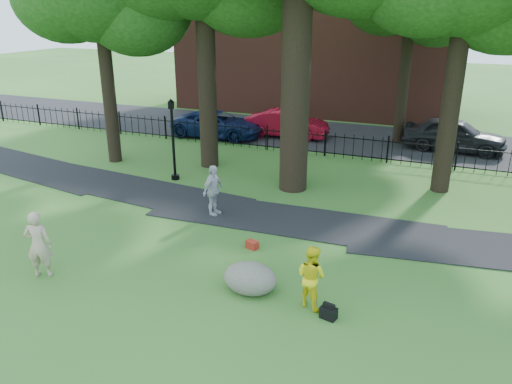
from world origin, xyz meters
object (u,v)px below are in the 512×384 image
at_px(lamppost, 173,141).
at_px(red_sedan, 287,124).
at_px(boulder, 250,276).
at_px(woman, 38,244).
at_px(man, 311,277).

distance_m(lamppost, red_sedan, 8.98).
height_order(boulder, red_sedan, red_sedan).
relative_size(woman, red_sedan, 0.42).
relative_size(woman, boulder, 1.34).
bearing_deg(lamppost, woman, -103.89).
bearing_deg(man, red_sedan, -46.13).
bearing_deg(man, woman, 33.73).
relative_size(woman, man, 1.17).
height_order(man, red_sedan, man).
bearing_deg(lamppost, man, -60.79).
bearing_deg(boulder, woman, -165.72).
xyz_separation_m(woman, man, (7.18, 1.33, -0.14)).
height_order(woman, lamppost, lamppost).
xyz_separation_m(woman, red_sedan, (1.26, 17.06, -0.20)).
height_order(boulder, lamppost, lamppost).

